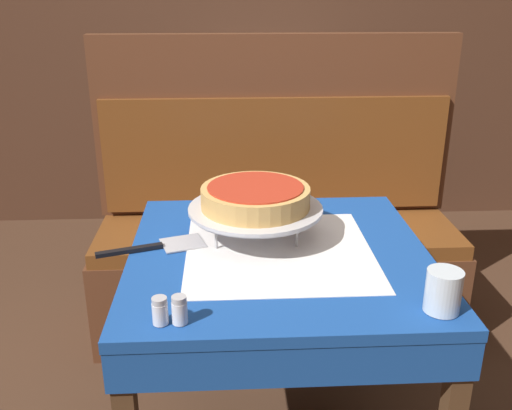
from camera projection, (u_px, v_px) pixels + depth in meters
dining_table_front at (279, 279)px, 1.64m from camera, size 0.84×0.84×0.73m
dining_table_rear at (278, 143)px, 3.09m from camera, size 0.71×0.71×0.72m
booth_bench at (277, 249)px, 2.46m from camera, size 1.52×0.47×1.24m
back_wall_panel at (248, 25)px, 3.34m from camera, size 6.00×0.04×2.40m
pizza_pan_stand at (255, 210)px, 1.65m from camera, size 0.39×0.39×0.10m
deep_dish_pizza at (255, 197)px, 1.64m from camera, size 0.31×0.31×0.06m
pizza_server at (157, 246)px, 1.62m from camera, size 0.31×0.15×0.01m
water_glass_near at (443, 291)px, 1.29m from camera, size 0.08×0.08×0.10m
salt_shaker at (160, 311)px, 1.25m from camera, size 0.04×0.04×0.06m
pepper_shaker at (180, 310)px, 1.25m from camera, size 0.04×0.04×0.07m
napkin_holder at (272, 191)px, 1.94m from camera, size 0.10×0.05×0.09m
condiment_caddy at (290, 119)px, 3.00m from camera, size 0.12×0.12×0.16m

